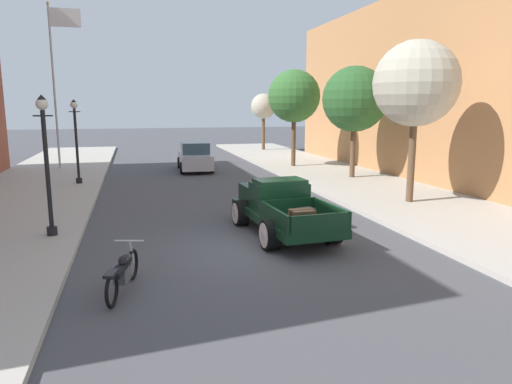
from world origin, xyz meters
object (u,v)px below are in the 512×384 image
Objects in this scene: motorcycle_parked at (123,271)px; street_lamp_near at (46,155)px; car_background_silver at (195,157)px; street_tree_third at (294,96)px; street_tree_nearest at (416,84)px; flagpole at (57,68)px; street_tree_second at (355,99)px; hotrod_truck_dark_green at (280,207)px; street_tree_farthest at (263,107)px; street_lamp_far at (76,135)px.

street_lamp_near reaches higher than motorcycle_parked.
street_tree_third is (5.84, -0.52, 3.48)m from car_background_silver.
motorcycle_parked is 0.37× the size of street_tree_third.
motorcycle_parked is 12.58m from street_tree_nearest.
car_background_silver is (3.72, 17.81, 0.33)m from motorcycle_parked.
street_tree_second is (14.61, -7.45, -1.75)m from flagpole.
hotrod_truck_dark_green is 0.89× the size of street_tree_third.
street_tree_third is (11.54, 12.93, 1.86)m from street_lamp_near.
car_background_silver reaches higher than hotrod_truck_dark_green.
flagpole is 1.62× the size of street_tree_third.
street_tree_second is at bearing 48.21° from motorcycle_parked.
street_tree_farthest is at bearing 89.00° from street_tree_nearest.
motorcycle_parked is at bearing -101.78° from car_background_silver.
hotrod_truck_dark_green is 1.30× the size of street_lamp_near.
street_lamp_far is (-0.24, 9.31, 0.00)m from street_lamp_near.
flagpole is (-3.65, 19.70, 5.33)m from motorcycle_parked.
street_lamp_far is 0.65× the size of street_tree_nearest.
street_tree_nearest is at bearing -44.48° from flagpole.
flagpole reaches higher than street_tree_farthest.
car_background_silver is 12.74m from street_tree_farthest.
street_tree_nearest reaches higher than hotrod_truck_dark_green.
street_tree_second is at bearing -27.01° from flagpole.
flagpole reaches higher than motorcycle_parked.
street_tree_nearest is (5.85, 2.38, 3.72)m from hotrod_truck_dark_green.
street_tree_third is at bearing 61.09° from motorcycle_parked.
hotrod_truck_dark_green is 1.11× the size of street_tree_farthest.
car_background_silver is 0.80× the size of street_tree_second.
street_tree_third is 1.24× the size of street_tree_farthest.
street_tree_second reaches higher than car_background_silver.
street_lamp_far is (-6.66, 10.03, 1.63)m from hotrod_truck_dark_green.
street_tree_nearest is (10.28, 6.02, 4.03)m from motorcycle_parked.
hotrod_truck_dark_green is 0.85× the size of street_tree_nearest.
street_lamp_near is 26.93m from street_tree_farthest.
street_tree_nearest is at bearing -60.89° from car_background_silver.
street_lamp_near is at bearing -172.33° from street_tree_nearest.
flagpole is (-1.43, 6.03, 3.39)m from street_lamp_far.
street_tree_second reaches higher than motorcycle_parked.
street_lamp_near is at bearing -118.07° from street_tree_farthest.
street_tree_third reaches higher than hotrod_truck_dark_green.
street_tree_nearest is (13.94, -13.68, -1.30)m from flagpole.
street_lamp_near is at bearing -148.63° from street_tree_second.
motorcycle_parked is at bearing -65.51° from street_lamp_near.
car_background_silver is 0.48× the size of flagpole.
street_tree_second is at bearing -6.15° from street_lamp_far.
street_tree_farthest is (12.66, 23.73, 1.25)m from street_lamp_near.
street_tree_third reaches higher than motorcycle_parked.
flagpole is at bearing 100.50° from motorcycle_parked.
street_lamp_far is 12.46m from street_tree_third.
street_tree_third is at bearing 17.10° from street_lamp_far.
motorcycle_parked is 30.22m from street_tree_farthest.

